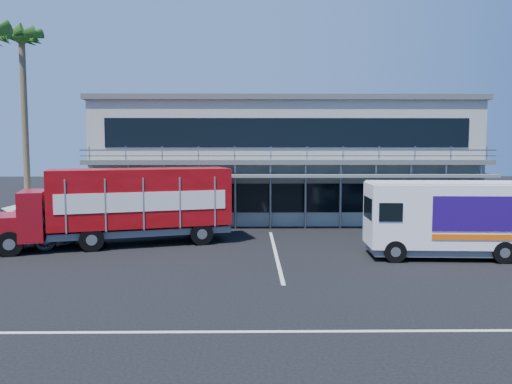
{
  "coord_description": "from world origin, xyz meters",
  "views": [
    {
      "loc": [
        0.93,
        -17.5,
        4.34
      ],
      "look_at": [
        1.22,
        5.82,
        2.3
      ],
      "focal_mm": 35.0,
      "sensor_mm": 36.0,
      "label": 1
    }
  ],
  "objects": [
    {
      "name": "ground",
      "position": [
        0.0,
        0.0,
        0.0
      ],
      "size": [
        120.0,
        120.0,
        0.0
      ],
      "primitive_type": "plane",
      "color": "black",
      "rests_on": "ground"
    },
    {
      "name": "building",
      "position": [
        3.0,
        14.94,
        3.66
      ],
      "size": [
        22.4,
        12.0,
        7.3
      ],
      "color": "#9A9E90",
      "rests_on": "ground"
    },
    {
      "name": "palm_f",
      "position": [
        -15.1,
        18.5,
        11.47
      ],
      "size": [
        2.8,
        2.8,
        13.25
      ],
      "color": "brown",
      "rests_on": "ground"
    },
    {
      "name": "red_truck",
      "position": [
        -4.67,
        4.79,
        1.89
      ],
      "size": [
        10.43,
        5.23,
        3.43
      ],
      "rotation": [
        0.0,
        0.0,
        0.3
      ],
      "color": "maroon",
      "rests_on": "ground"
    },
    {
      "name": "white_van",
      "position": [
        8.72,
        2.0,
        1.6
      ],
      "size": [
        6.29,
        2.44,
        3.03
      ],
      "rotation": [
        0.0,
        0.0,
        -0.05
      ],
      "color": "white",
      "rests_on": "ground"
    },
    {
      "name": "parked_car_c",
      "position": [
        -9.5,
        4.4,
        0.75
      ],
      "size": [
        5.72,
        3.38,
        1.49
      ],
      "primitive_type": "imported",
      "rotation": [
        0.0,
        0.0,
        1.75
      ],
      "color": "silver",
      "rests_on": "ground"
    },
    {
      "name": "parked_car_e",
      "position": [
        -9.5,
        7.2,
        0.75
      ],
      "size": [
        4.72,
        3.42,
        1.49
      ],
      "primitive_type": "imported",
      "rotation": [
        0.0,
        0.0,
        2.0
      ],
      "color": "slate",
      "rests_on": "ground"
    }
  ]
}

